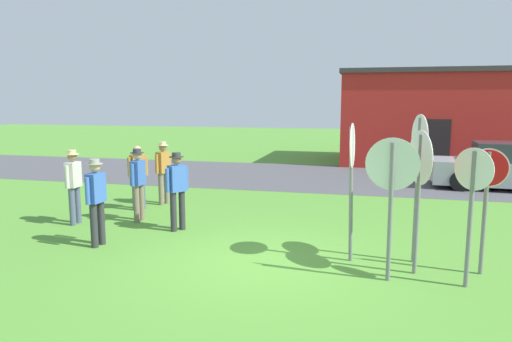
# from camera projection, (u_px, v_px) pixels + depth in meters

# --- Properties ---
(ground_plane) EXTENTS (80.00, 80.00, 0.00)m
(ground_plane) POSITION_uv_depth(u_px,v_px,m) (260.00, 263.00, 8.29)
(ground_plane) COLOR #518E33
(street_asphalt) EXTENTS (60.00, 6.40, 0.01)m
(street_asphalt) POSITION_uv_depth(u_px,v_px,m) (318.00, 177.00, 17.56)
(street_asphalt) COLOR #4C4C51
(street_asphalt) RESTS_ON ground
(building_background) EXTENTS (7.91, 5.44, 4.19)m
(building_background) POSITION_uv_depth(u_px,v_px,m) (429.00, 117.00, 21.38)
(building_background) COLOR #B2231E
(building_background) RESTS_ON ground
(parked_car_on_street) EXTENTS (4.41, 2.24, 1.51)m
(parked_car_on_street) POSITION_uv_depth(u_px,v_px,m) (504.00, 168.00, 15.14)
(parked_car_on_street) COLOR #A5A8AD
(parked_car_on_street) RESTS_ON ground
(stop_sign_center_cluster) EXTENTS (0.13, 0.78, 2.47)m
(stop_sign_center_cluster) POSITION_uv_depth(u_px,v_px,m) (352.00, 167.00, 8.15)
(stop_sign_center_cluster) COLOR slate
(stop_sign_center_cluster) RESTS_ON ground
(stop_sign_leaning_left) EXTENTS (0.82, 0.18, 2.30)m
(stop_sign_leaning_left) POSITION_uv_depth(u_px,v_px,m) (392.00, 184.00, 7.20)
(stop_sign_leaning_left) COLOR slate
(stop_sign_leaning_left) RESTS_ON ground
(stop_sign_nearest) EXTENTS (0.30, 0.84, 2.39)m
(stop_sign_nearest) POSITION_uv_depth(u_px,v_px,m) (419.00, 175.00, 7.53)
(stop_sign_nearest) COLOR slate
(stop_sign_nearest) RESTS_ON ground
(stop_sign_low_front) EXTENTS (0.21, 0.77, 2.63)m
(stop_sign_low_front) POSITION_uv_depth(u_px,v_px,m) (419.00, 162.00, 8.07)
(stop_sign_low_front) COLOR slate
(stop_sign_low_front) RESTS_ON ground
(stop_sign_leaning_right) EXTENTS (0.47, 0.46, 2.17)m
(stop_sign_leaning_right) POSITION_uv_depth(u_px,v_px,m) (472.00, 195.00, 7.01)
(stop_sign_leaning_right) COLOR slate
(stop_sign_leaning_right) RESTS_ON ground
(stop_sign_tallest) EXTENTS (0.63, 0.12, 2.10)m
(stop_sign_tallest) POSITION_uv_depth(u_px,v_px,m) (486.00, 191.00, 7.55)
(stop_sign_tallest) COLOR slate
(stop_sign_tallest) RESTS_ON ground
(person_with_sunhat) EXTENTS (0.32, 0.57, 1.74)m
(person_with_sunhat) POSITION_uv_depth(u_px,v_px,m) (138.00, 181.00, 10.99)
(person_with_sunhat) COLOR #7A6B56
(person_with_sunhat) RESTS_ON ground
(person_near_signs) EXTENTS (0.33, 0.54, 1.74)m
(person_near_signs) POSITION_uv_depth(u_px,v_px,m) (163.00, 169.00, 12.82)
(person_near_signs) COLOR #7A6B56
(person_near_signs) RESTS_ON ground
(person_in_teal) EXTENTS (0.39, 0.48, 1.74)m
(person_in_teal) POSITION_uv_depth(u_px,v_px,m) (177.00, 187.00, 10.21)
(person_in_teal) COLOR #2D2D33
(person_in_teal) RESTS_ON ground
(person_on_left) EXTENTS (0.32, 0.57, 1.74)m
(person_on_left) POSITION_uv_depth(u_px,v_px,m) (96.00, 197.00, 9.11)
(person_on_left) COLOR #2D2D33
(person_on_left) RESTS_ON ground
(person_holding_notes) EXTENTS (0.46, 0.49, 1.69)m
(person_holding_notes) POSITION_uv_depth(u_px,v_px,m) (138.00, 173.00, 12.20)
(person_holding_notes) COLOR #4C5670
(person_holding_notes) RESTS_ON ground
(person_in_dark_shirt) EXTENTS (0.31, 0.57, 1.74)m
(person_in_dark_shirt) POSITION_uv_depth(u_px,v_px,m) (74.00, 182.00, 10.73)
(person_in_dark_shirt) COLOR #4C5670
(person_in_dark_shirt) RESTS_ON ground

